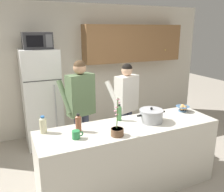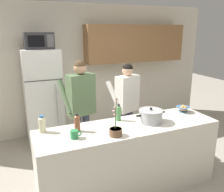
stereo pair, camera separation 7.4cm
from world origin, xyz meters
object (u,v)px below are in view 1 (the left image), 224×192
object	(u,v)px
person_near_pot	(80,100)
bottle_mid_counter	(119,113)
bread_bowl	(183,108)
coffee_mug	(76,135)
refrigerator	(42,98)
microwave	(37,41)
cooking_pot	(151,116)
bottle_near_edge	(78,123)
person_by_sink	(126,99)
potted_orchid	(117,130)
bottle_far_corner	(43,125)

from	to	relation	value
person_near_pot	bottle_mid_counter	bearing A→B (deg)	-67.37
bread_bowl	coffee_mug	bearing A→B (deg)	-172.59
refrigerator	microwave	size ratio (longest dim) A/B	3.70
microwave	bread_bowl	distance (m)	2.63
microwave	bottle_mid_counter	xyz separation A→B (m)	(0.77, -1.61, -0.88)
cooking_pot	bread_bowl	size ratio (longest dim) A/B	2.09
bottle_near_edge	cooking_pot	bearing A→B (deg)	-6.00
coffee_mug	bottle_mid_counter	bearing A→B (deg)	23.53
microwave	refrigerator	bearing A→B (deg)	90.07
person_near_pot	cooking_pot	distance (m)	1.17
person_by_sink	bottle_near_edge	size ratio (longest dim) A/B	6.95
microwave	potted_orchid	distance (m)	2.29
cooking_pot	bread_bowl	bearing A→B (deg)	12.83
coffee_mug	person_by_sink	bearing A→B (deg)	40.96
bottle_far_corner	potted_orchid	world-z (taller)	potted_orchid
refrigerator	bread_bowl	world-z (taller)	refrigerator
bottle_far_corner	refrigerator	bearing A→B (deg)	82.10
microwave	person_near_pot	world-z (taller)	microwave
microwave	bottle_near_edge	distance (m)	1.95
bottle_near_edge	bottle_far_corner	distance (m)	0.41
person_by_sink	bottle_near_edge	bearing A→B (deg)	-142.30
person_by_sink	cooking_pot	distance (m)	0.95
person_by_sink	bread_bowl	xyz separation A→B (m)	(0.53, -0.79, 0.00)
bottle_near_edge	microwave	bearing A→B (deg)	95.40
microwave	coffee_mug	world-z (taller)	microwave
coffee_mug	bottle_mid_counter	xyz separation A→B (m)	(0.68, 0.30, 0.06)
microwave	potted_orchid	xyz separation A→B (m)	(0.54, -2.02, -0.93)
microwave	bottle_near_edge	xyz separation A→B (m)	(0.16, -1.73, -0.89)
cooking_pot	coffee_mug	distance (m)	1.05
refrigerator	bottle_mid_counter	size ratio (longest dim) A/B	7.80
bottle_mid_counter	potted_orchid	distance (m)	0.48
person_near_pot	bottle_far_corner	size ratio (longest dim) A/B	7.93
person_near_pot	bottle_far_corner	world-z (taller)	person_near_pot
bread_bowl	bottle_mid_counter	bearing A→B (deg)	175.75
bottle_mid_counter	bottle_far_corner	world-z (taller)	bottle_mid_counter
microwave	bottle_near_edge	world-z (taller)	microwave
person_by_sink	bread_bowl	distance (m)	0.95
cooking_pot	refrigerator	bearing A→B (deg)	121.32
bottle_far_corner	microwave	bearing A→B (deg)	81.99
microwave	bottle_near_edge	size ratio (longest dim) A/B	2.13
microwave	cooking_pot	size ratio (longest dim) A/B	1.13
person_near_pot	bottle_near_edge	world-z (taller)	person_near_pot
refrigerator	bread_bowl	xyz separation A→B (m)	(1.78, -1.71, 0.08)
microwave	person_near_pot	size ratio (longest dim) A/B	0.29
refrigerator	potted_orchid	world-z (taller)	refrigerator
coffee_mug	cooking_pot	bearing A→B (deg)	3.93
person_by_sink	potted_orchid	size ratio (longest dim) A/B	3.43
coffee_mug	potted_orchid	world-z (taller)	potted_orchid
cooking_pot	microwave	bearing A→B (deg)	121.62
microwave	bottle_mid_counter	size ratio (longest dim) A/B	2.11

